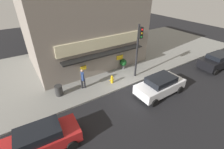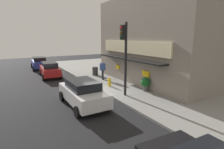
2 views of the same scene
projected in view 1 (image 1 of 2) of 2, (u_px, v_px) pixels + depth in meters
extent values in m
plane|color=black|center=(129.00, 86.00, 14.41)|extent=(57.52, 57.52, 0.00)
cube|color=gray|center=(96.00, 60.00, 18.92)|extent=(38.34, 12.61, 0.14)
cube|color=gray|center=(84.00, 27.00, 17.29)|extent=(11.53, 8.19, 7.53)
cube|color=beige|center=(103.00, 43.00, 14.56)|extent=(8.76, 0.16, 1.05)
cube|color=black|center=(105.00, 54.00, 14.79)|extent=(8.30, 0.90, 0.12)
cube|color=yellow|center=(84.00, 68.00, 14.59)|extent=(0.55, 0.08, 0.37)
cube|color=yellow|center=(120.00, 57.00, 16.47)|extent=(0.77, 0.08, 0.45)
cylinder|color=black|center=(137.00, 52.00, 14.45)|extent=(0.18, 0.18, 5.01)
cube|color=black|center=(141.00, 33.00, 13.33)|extent=(0.32, 0.28, 0.95)
sphere|color=red|center=(142.00, 30.00, 13.07)|extent=(0.18, 0.18, 0.18)
sphere|color=brown|center=(142.00, 33.00, 13.22)|extent=(0.18, 0.18, 0.18)
sphere|color=#0F4C19|center=(142.00, 37.00, 13.38)|extent=(0.18, 0.18, 0.18)
cylinder|color=gold|center=(112.00, 80.00, 14.50)|extent=(0.25, 0.25, 0.59)
sphere|color=gold|center=(112.00, 77.00, 14.31)|extent=(0.21, 0.21, 0.21)
cylinder|color=gold|center=(110.00, 80.00, 14.40)|extent=(0.12, 0.10, 0.10)
cylinder|color=gold|center=(114.00, 79.00, 14.57)|extent=(0.12, 0.10, 0.10)
cylinder|color=#2D2D2D|center=(59.00, 90.00, 12.88)|extent=(0.60, 0.60, 0.89)
cylinder|color=black|center=(82.00, 84.00, 13.70)|extent=(0.20, 0.20, 0.89)
cylinder|color=black|center=(85.00, 83.00, 13.75)|extent=(0.20, 0.20, 0.89)
cube|color=#334C8C|center=(82.00, 76.00, 13.32)|extent=(0.36, 0.48, 0.69)
sphere|color=tan|center=(82.00, 71.00, 13.08)|extent=(0.22, 0.22, 0.22)
cylinder|color=#334C8C|center=(83.00, 78.00, 13.15)|extent=(0.13, 0.13, 0.63)
cylinder|color=#334C8C|center=(82.00, 75.00, 13.54)|extent=(0.13, 0.13, 0.63)
cylinder|color=#59595B|center=(123.00, 67.00, 16.97)|extent=(0.36, 0.36, 0.38)
sphere|color=#195623|center=(123.00, 63.00, 16.71)|extent=(0.72, 0.72, 0.72)
cube|color=silver|center=(160.00, 86.00, 13.15)|extent=(4.29, 1.86, 0.77)
cube|color=black|center=(161.00, 80.00, 12.82)|extent=(2.32, 1.55, 0.51)
cylinder|color=black|center=(163.00, 80.00, 14.71)|extent=(0.64, 0.22, 0.64)
cylinder|color=black|center=(180.00, 90.00, 13.39)|extent=(0.64, 0.22, 0.64)
cylinder|color=black|center=(138.00, 91.00, 13.30)|extent=(0.64, 0.22, 0.64)
cylinder|color=black|center=(155.00, 103.00, 11.98)|extent=(0.64, 0.22, 0.64)
cube|color=#AD1E1E|center=(41.00, 141.00, 8.69)|extent=(4.34, 1.92, 0.73)
cube|color=black|center=(38.00, 133.00, 8.37)|extent=(2.37, 1.54, 0.52)
cylinder|color=black|center=(65.00, 125.00, 10.13)|extent=(0.65, 0.26, 0.64)
cylinder|color=black|center=(73.00, 145.00, 8.88)|extent=(0.65, 0.26, 0.64)
cylinder|color=black|center=(12.00, 145.00, 8.87)|extent=(0.65, 0.26, 0.64)
cube|color=black|center=(217.00, 61.00, 17.08)|extent=(4.50, 2.02, 0.89)
cube|color=black|center=(219.00, 56.00, 16.75)|extent=(2.46, 1.64, 0.43)
cylinder|color=black|center=(216.00, 59.00, 18.66)|extent=(0.65, 0.25, 0.64)
cylinder|color=black|center=(199.00, 65.00, 17.32)|extent=(0.65, 0.25, 0.64)
cylinder|color=black|center=(216.00, 72.00, 15.96)|extent=(0.65, 0.25, 0.64)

